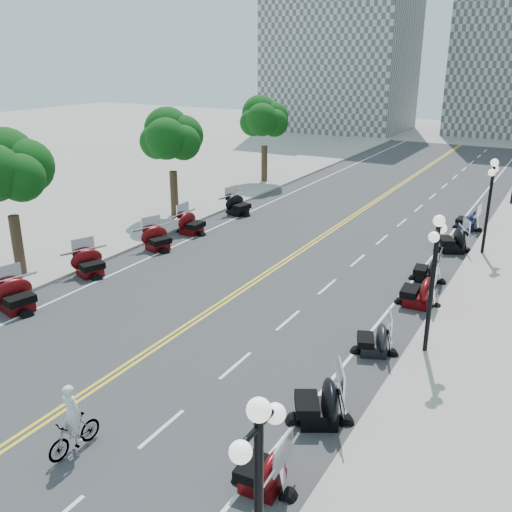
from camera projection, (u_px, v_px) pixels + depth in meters
The scene contains 43 objects.
ground at pixel (161, 343), 20.93m from camera, with size 160.00×160.00×0.00m, color gray.
road at pixel (285, 262), 29.12m from camera, with size 16.00×90.00×0.01m, color #333335.
centerline_yellow_a at pixel (283, 261), 29.17m from camera, with size 0.12×90.00×0.00m, color yellow.
centerline_yellow_b at pixel (287, 262), 29.06m from camera, with size 0.12×90.00×0.00m, color yellow.
edge_line_north at pixel (409, 285), 26.13m from camera, with size 0.12×90.00×0.00m, color white.
edge_line_south at pixel (183, 242), 32.09m from camera, with size 0.12×90.00×0.00m, color white.
lane_dash_5 at pixel (162, 428), 16.16m from camera, with size 0.12×2.00×0.00m, color white.
lane_dash_6 at pixel (236, 365), 19.44m from camera, with size 0.12×2.00×0.00m, color white.
lane_dash_7 at pixel (288, 320), 22.71m from camera, with size 0.12×2.00×0.00m, color white.
lane_dash_8 at pixel (327, 286), 25.99m from camera, with size 0.12×2.00×0.00m, color white.
lane_dash_9 at pixel (358, 260), 29.26m from camera, with size 0.12×2.00×0.00m, color white.
lane_dash_10 at pixel (382, 239), 32.54m from camera, with size 0.12×2.00×0.00m, color white.
lane_dash_11 at pixel (402, 222), 35.81m from camera, with size 0.12×2.00×0.00m, color white.
lane_dash_12 at pixel (418, 208), 39.09m from camera, with size 0.12×2.00×0.00m, color white.
lane_dash_13 at pixel (432, 196), 42.36m from camera, with size 0.12×2.00×0.00m, color white.
lane_dash_14 at pixel (444, 186), 45.63m from camera, with size 0.12×2.00×0.00m, color white.
lane_dash_15 at pixel (455, 177), 48.91m from camera, with size 0.12×2.00×0.00m, color white.
lane_dash_16 at pixel (464, 169), 52.18m from camera, with size 0.12×2.00×0.00m, color white.
lane_dash_17 at pixel (472, 162), 55.46m from camera, with size 0.12×2.00×0.00m, color white.
lane_dash_18 at pixel (479, 156), 58.73m from camera, with size 0.12×2.00×0.00m, color white.
lane_dash_19 at pixel (485, 151), 62.01m from camera, with size 0.12×2.00×0.00m, color white.
sidewalk_north at pixel (505, 302), 24.20m from camera, with size 5.00×90.00×0.15m, color #9E9991.
sidewalk_south at pixel (128, 230), 33.98m from camera, with size 5.00×90.00×0.15m, color #9E9991.
distant_block_a at pixel (343, 29), 75.70m from camera, with size 18.00×14.00×26.00m, color gray.
street_lamp_2 at pixel (432, 286), 19.33m from camera, with size 0.50×1.20×4.90m, color black, non-canonical shape.
street_lamp_3 at pixel (488, 207), 29.15m from camera, with size 0.50×1.20×4.90m, color black, non-canonical shape.
tree_2 at pixel (8, 178), 25.62m from camera, with size 4.80×4.80×9.20m, color #235619, non-canonical shape.
tree_3 at pixel (172, 143), 35.45m from camera, with size 4.80×4.80×9.20m, color #235619, non-canonical shape.
tree_4 at pixel (265, 124), 45.27m from camera, with size 4.80×4.80×9.20m, color #235619, non-canonical shape.
motorcycle_n_4 at pixel (262, 467), 13.75m from camera, with size 1.83×1.83×1.28m, color #590A0C, non-canonical shape.
motorcycle_n_5 at pixel (319, 400), 16.23m from camera, with size 2.11×2.11×1.47m, color black, non-canonical shape.
motorcycle_n_6 at pixel (374, 337), 20.03m from camera, with size 1.80×1.80×1.26m, color black, non-canonical shape.
motorcycle_n_7 at pixel (418, 289), 23.80m from camera, with size 2.12×2.12×1.48m, color #590A0C, non-canonical shape.
motorcycle_n_8 at pixel (427, 268), 26.44m from camera, with size 1.83×1.83×1.28m, color black, non-canonical shape.
motorcycle_n_9 at pixel (453, 238), 30.33m from camera, with size 2.14×2.14×1.50m, color black, non-canonical shape.
motorcycle_n_10 at pixel (468, 219), 34.19m from camera, with size 1.90×1.90×1.33m, color black, non-canonical shape.
motorcycle_s_5 at pixel (16, 294), 23.30m from camera, with size 2.14×2.14×1.50m, color #590A0C, non-canonical shape.
motorcycle_s_6 at pixel (89, 262), 27.08m from camera, with size 2.01×2.01×1.41m, color #590A0C, non-canonical shape.
motorcycle_s_7 at pixel (157, 237), 30.64m from camera, with size 2.02×2.02×1.42m, color #590A0C, non-canonical shape.
motorcycle_s_8 at pixel (191, 222), 33.34m from camera, with size 2.07×2.07×1.45m, color #590A0C, non-canonical shape.
motorcycle_s_9 at pixel (238, 204), 37.34m from camera, with size 2.10×2.10×1.47m, color black, non-canonical shape.
bicycle at pixel (74, 435), 15.12m from camera, with size 0.47×1.67×1.00m, color #A51414.
cyclist_rider at pixel (69, 391), 14.67m from camera, with size 0.61×0.40×1.68m, color silver.
Camera 1 is at (12.23, -14.48, 10.06)m, focal length 40.00 mm.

